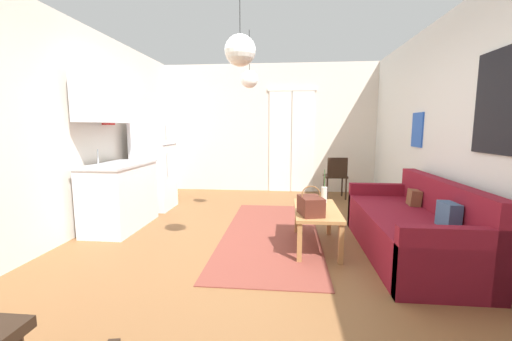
{
  "coord_description": "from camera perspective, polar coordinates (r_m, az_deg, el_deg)",
  "views": [
    {
      "loc": [
        0.41,
        -3.31,
        1.39
      ],
      "look_at": [
        -0.06,
        1.45,
        0.73
      ],
      "focal_mm": 22.22,
      "sensor_mm": 36.0,
      "label": 1
    }
  ],
  "objects": [
    {
      "name": "couch",
      "position": [
        3.9,
        26.54,
        -9.57
      ],
      "size": [
        0.86,
        2.04,
        0.83
      ],
      "color": "maroon",
      "rests_on": "ground_plane"
    },
    {
      "name": "pendant_lamp_far",
      "position": [
        4.64,
        -1.21,
        16.1
      ],
      "size": [
        0.25,
        0.25,
        0.79
      ],
      "color": "black"
    },
    {
      "name": "area_rug",
      "position": [
        4.25,
        2.77,
        -11.23
      ],
      "size": [
        1.22,
        2.94,
        0.01
      ],
      "primitive_type": "cube",
      "color": "brown",
      "rests_on": "ground_plane"
    },
    {
      "name": "refrigerator",
      "position": [
        5.63,
        -17.94,
        2.37
      ],
      "size": [
        0.6,
        0.63,
        1.79
      ],
      "color": "white",
      "rests_on": "ground_plane"
    },
    {
      "name": "handbag",
      "position": [
        3.46,
        9.83,
        -6.22
      ],
      "size": [
        0.29,
        0.36,
        0.32
      ],
      "color": "#512319",
      "rests_on": "coffee_table"
    },
    {
      "name": "ground_plane",
      "position": [
        3.63,
        -1.3,
        -15.51
      ],
      "size": [
        5.12,
        7.72,
        0.1
      ],
      "primitive_type": "cube",
      "color": "brown"
    },
    {
      "name": "coffee_table",
      "position": [
        3.77,
        10.83,
        -7.65
      ],
      "size": [
        0.5,
        1.02,
        0.45
      ],
      "color": "#A87542",
      "rests_on": "ground_plane"
    },
    {
      "name": "pendant_lamp_near",
      "position": [
        3.02,
        -2.88,
        20.78
      ],
      "size": [
        0.28,
        0.28,
        0.8
      ],
      "color": "black"
    },
    {
      "name": "wall_back",
      "position": [
        6.93,
        2.44,
        7.49
      ],
      "size": [
        4.72,
        0.13,
        2.73
      ],
      "color": "silver",
      "rests_on": "ground_plane"
    },
    {
      "name": "wall_left",
      "position": [
        4.28,
        -33.9,
        6.16
      ],
      "size": [
        0.12,
        7.32,
        2.73
      ],
      "color": "silver",
      "rests_on": "ground_plane"
    },
    {
      "name": "bamboo_vase",
      "position": [
        4.04,
        12.16,
        -4.27
      ],
      "size": [
        0.07,
        0.07,
        0.42
      ],
      "color": "beige",
      "rests_on": "coffee_table"
    },
    {
      "name": "accent_chair",
      "position": [
        6.35,
        14.18,
        -0.74
      ],
      "size": [
        0.44,
        0.42,
        0.82
      ],
      "rotation": [
        0.0,
        0.0,
        3.2
      ],
      "color": "black",
      "rests_on": "ground_plane"
    },
    {
      "name": "kitchen_counter",
      "position": [
        4.73,
        -23.82,
        -0.06
      ],
      "size": [
        0.61,
        1.15,
        2.09
      ],
      "color": "silver",
      "rests_on": "ground_plane"
    },
    {
      "name": "wall_right",
      "position": [
        3.82,
        35.71,
        6.01
      ],
      "size": [
        0.12,
        7.32,
        2.73
      ],
      "color": "silver",
      "rests_on": "ground_plane"
    }
  ]
}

